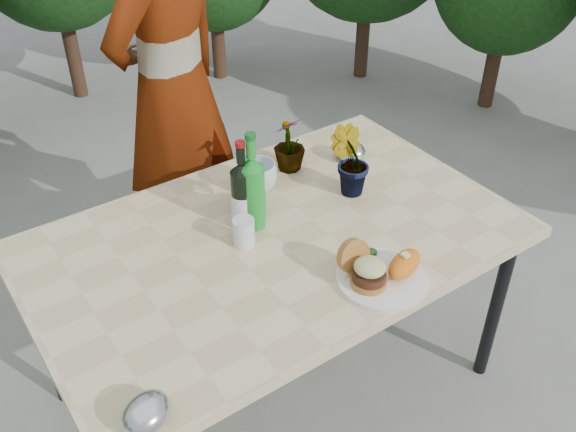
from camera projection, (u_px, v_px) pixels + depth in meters
ground at (277, 383)px, 2.57m from camera, size 80.00×80.00×0.00m
patio_table at (274, 249)px, 2.16m from camera, size 1.60×1.00×0.75m
dinner_plate at (382, 279)px, 1.95m from camera, size 0.28×0.28×0.01m
burger_stack at (365, 269)px, 1.90m from camera, size 0.11×0.16×0.11m
sweet_potato at (404, 264)px, 1.94m from camera, size 0.17×0.12×0.06m
grilled_veg at (367, 255)px, 2.00m from camera, size 0.08×0.05×0.03m
wine_bottle at (243, 196)px, 2.11m from camera, size 0.08×0.08×0.32m
sparkling_water at (253, 193)px, 2.10m from camera, size 0.08×0.08×0.35m
plastic_cup at (244, 232)px, 2.07m from camera, size 0.07×0.07×0.09m
seedling_left at (247, 183)px, 2.19m from camera, size 0.14×0.14×0.22m
seedling_mid at (350, 162)px, 2.26m from camera, size 0.18×0.18×0.26m
seedling_right at (289, 144)px, 2.41m from camera, size 0.13×0.13×0.22m
blue_bowl at (258, 177)px, 2.32m from camera, size 0.16×0.16×0.11m
foil_packet_left at (146, 413)px, 1.52m from camera, size 0.17×0.15×0.08m
foil_packet_right at (350, 151)px, 2.50m from camera, size 0.15×0.16×0.08m
person at (173, 89)px, 2.65m from camera, size 0.79×0.68×1.84m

